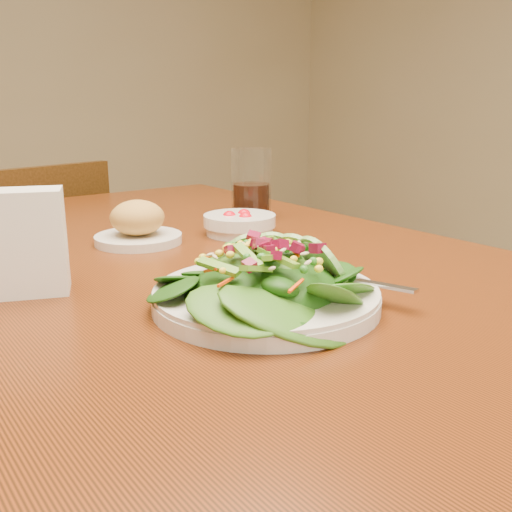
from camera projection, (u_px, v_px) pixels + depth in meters
dining_table at (190, 317)px, 0.93m from camera, size 0.90×1.40×0.75m
chair_far at (38, 296)px, 1.67m from camera, size 0.46×0.46×0.83m
salad_plate at (272, 282)px, 0.69m from camera, size 0.28×0.27×0.08m
bread_plate at (138, 226)px, 0.99m from camera, size 0.15×0.15×0.08m
tomato_bowl at (240, 224)px, 1.06m from camera, size 0.13×0.13×0.04m
drinking_glass at (251, 189)px, 1.19m from camera, size 0.08×0.08×0.15m
napkin_holder at (23, 240)px, 0.72m from camera, size 0.12×0.09×0.13m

